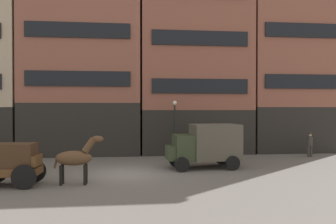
{
  "coord_description": "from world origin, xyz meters",
  "views": [
    {
      "loc": [
        0.4,
        -17.77,
        3.65
      ],
      "look_at": [
        2.54,
        1.93,
        3.36
      ],
      "focal_mm": 34.56,
      "sensor_mm": 36.0,
      "label": 1
    }
  ],
  "objects_px": {
    "delivery_truck_near": "(206,144)",
    "pedestrian_officer": "(310,144)",
    "cargo_wagon": "(10,161)",
    "streetlamp_curbside": "(175,121)",
    "draft_horse": "(76,158)"
  },
  "relations": [
    {
      "from": "draft_horse",
      "to": "delivery_truck_near",
      "type": "bearing_deg",
      "value": 25.75
    },
    {
      "from": "cargo_wagon",
      "to": "streetlamp_curbside",
      "type": "xyz_separation_m",
      "value": [
        8.62,
        7.41,
        1.52
      ]
    },
    {
      "from": "draft_horse",
      "to": "cargo_wagon",
      "type": "bearing_deg",
      "value": 179.97
    },
    {
      "from": "cargo_wagon",
      "to": "streetlamp_curbside",
      "type": "bearing_deg",
      "value": 40.68
    },
    {
      "from": "delivery_truck_near",
      "to": "pedestrian_officer",
      "type": "bearing_deg",
      "value": 21.54
    },
    {
      "from": "delivery_truck_near",
      "to": "pedestrian_officer",
      "type": "xyz_separation_m",
      "value": [
        8.55,
        3.38,
        -0.44
      ]
    },
    {
      "from": "draft_horse",
      "to": "delivery_truck_near",
      "type": "xyz_separation_m",
      "value": [
        7.03,
        3.39,
        0.15
      ]
    },
    {
      "from": "draft_horse",
      "to": "streetlamp_curbside",
      "type": "distance_m",
      "value": 9.44
    },
    {
      "from": "cargo_wagon",
      "to": "pedestrian_officer",
      "type": "height_order",
      "value": "cargo_wagon"
    },
    {
      "from": "delivery_truck_near",
      "to": "pedestrian_officer",
      "type": "distance_m",
      "value": 9.2
    },
    {
      "from": "delivery_truck_near",
      "to": "pedestrian_officer",
      "type": "relative_size",
      "value": 2.48
    },
    {
      "from": "delivery_truck_near",
      "to": "streetlamp_curbside",
      "type": "height_order",
      "value": "streetlamp_curbside"
    },
    {
      "from": "delivery_truck_near",
      "to": "streetlamp_curbside",
      "type": "xyz_separation_m",
      "value": [
        -1.36,
        4.02,
        1.25
      ]
    },
    {
      "from": "delivery_truck_near",
      "to": "streetlamp_curbside",
      "type": "bearing_deg",
      "value": 108.63
    },
    {
      "from": "cargo_wagon",
      "to": "draft_horse",
      "type": "relative_size",
      "value": 1.26
    }
  ]
}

